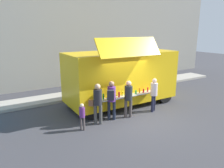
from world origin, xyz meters
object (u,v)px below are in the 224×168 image
Objects in this scene: trash_bin at (149,79)px; customer_mid_with_backpack at (111,97)px; customer_front_ordering at (128,96)px; food_truck_main at (121,76)px; customer_rear_waiting at (97,100)px; child_near_queue at (82,114)px; customer_extra_browsing at (154,92)px.

customer_mid_with_backpack is (-5.54, -3.89, 0.63)m from trash_bin.
customer_front_ordering is at bearing -139.55° from trash_bin.
customer_mid_with_backpack is (-0.80, 0.15, 0.05)m from customer_front_ordering.
food_truck_main is 4.74m from trash_bin.
customer_front_ordering reaches higher than trash_bin.
customer_mid_with_backpack is 0.72m from customer_rear_waiting.
customer_front_ordering is 0.82m from customer_mid_with_backpack.
child_near_queue is at bearing -149.01° from food_truck_main.
customer_rear_waiting is (-0.71, -0.05, -0.04)m from customer_mid_with_backpack.
food_truck_main is at bearing -149.78° from trash_bin.
customer_front_ordering is 1.51m from customer_extra_browsing.
food_truck_main is at bearing -7.10° from customer_mid_with_backpack.
customer_front_ordering reaches higher than customer_extra_browsing.
customer_rear_waiting is at bearing 110.43° from customer_front_ordering.
customer_front_ordering is 2.34m from child_near_queue.
customer_extra_browsing is (-3.23, -4.06, 0.54)m from trash_bin.
food_truck_main is 2.26m from customer_mid_with_backpack.
child_near_queue is (-1.51, -0.25, -0.42)m from customer_mid_with_backpack.
child_near_queue is (-3.06, -1.82, -0.88)m from food_truck_main.
customer_mid_with_backpack is at bearing -134.51° from food_truck_main.
customer_mid_with_backpack reaches higher than trash_bin.
food_truck_main is 1.97m from customer_extra_browsing.
customer_mid_with_backpack is 1.58m from child_near_queue.
customer_mid_with_backpack is at bearing 103.63° from customer_front_ordering.
customer_mid_with_backpack is at bearing -144.95° from trash_bin.
food_truck_main is 6.37× the size of trash_bin.
customer_extra_browsing is at bearing -48.56° from customer_rear_waiting.
food_truck_main reaches higher than child_near_queue.
customer_front_ordering reaches higher than child_near_queue.
customer_mid_with_backpack reaches higher than child_near_queue.
child_near_queue reaches higher than trash_bin.
customer_mid_with_backpack is at bearing -42.35° from customer_rear_waiting.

